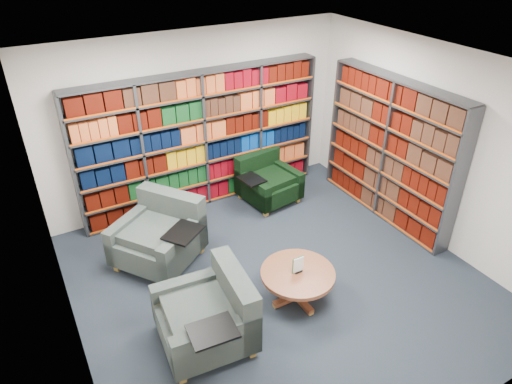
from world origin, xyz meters
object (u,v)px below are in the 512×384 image
chair_green_right (266,182)px  coffee_table (298,277)px  chair_teal_front (213,316)px  chair_teal_left (162,235)px

chair_green_right → coffee_table: (-0.89, -2.29, 0.03)m
chair_green_right → chair_teal_front: size_ratio=0.90×
chair_teal_left → chair_green_right: (2.07, 0.67, -0.06)m
chair_teal_front → chair_green_right: bearing=48.8°
chair_teal_left → chair_green_right: bearing=18.1°
chair_teal_front → coffee_table: (1.18, 0.08, -0.01)m
chair_teal_front → coffee_table: bearing=3.8°
chair_green_right → coffee_table: size_ratio=1.16×
chair_green_right → chair_teal_front: 3.15m
chair_teal_left → chair_teal_front: 1.70m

